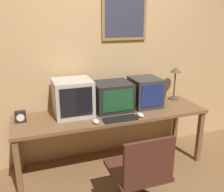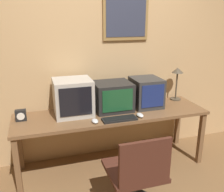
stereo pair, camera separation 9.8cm
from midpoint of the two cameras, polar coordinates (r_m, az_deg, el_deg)
wall_back at (r=3.15m, az=-3.25°, el=8.83°), size 8.00×0.08×2.60m
desk at (r=2.97m, az=-0.95°, el=-5.05°), size 2.25×0.63×0.71m
monitor_left at (r=2.86m, az=-9.89°, el=-0.37°), size 0.43×0.40×0.41m
monitor_center at (r=2.99m, az=-0.90°, el=-0.05°), size 0.44×0.40×0.34m
monitor_right at (r=3.14m, az=6.71°, el=0.92°), size 0.35×0.38×0.36m
keyboard_main at (r=2.74m, az=0.87°, el=-5.23°), size 0.38×0.14×0.03m
mouse_near_keyboard at (r=2.84m, az=5.50°, el=-4.30°), size 0.07×0.12×0.04m
mouse_far_corner at (r=2.68m, az=-4.76°, el=-5.77°), size 0.07×0.12×0.04m
desk_clock at (r=2.86m, az=-21.11°, el=-4.42°), size 0.11×0.07×0.12m
desk_lamp at (r=3.44m, az=13.47°, el=4.55°), size 0.15×0.15×0.44m
office_chair at (r=2.42m, az=5.02°, el=-18.56°), size 0.52×0.52×0.85m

